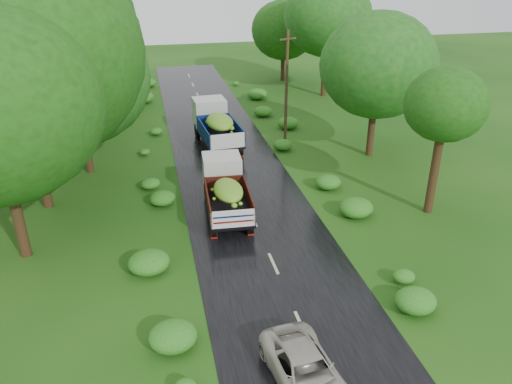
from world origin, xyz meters
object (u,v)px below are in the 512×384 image
object	(u,v)px
truck_near	(226,188)
car	(306,371)
truck_far	(215,123)
utility_pole	(286,87)

from	to	relation	value
truck_near	car	xyz separation A→B (m)	(0.49, -11.65, -0.77)
truck_far	utility_pole	world-z (taller)	utility_pole
truck_near	car	distance (m)	11.69
truck_near	car	size ratio (longest dim) A/B	1.44
truck_near	car	bearing A→B (deg)	-84.52
truck_near	utility_pole	distance (m)	11.27
car	utility_pole	bearing A→B (deg)	69.89
truck_far	car	distance (m)	21.55
truck_far	utility_pole	distance (m)	5.33
utility_pole	truck_far	bearing A→B (deg)	151.81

